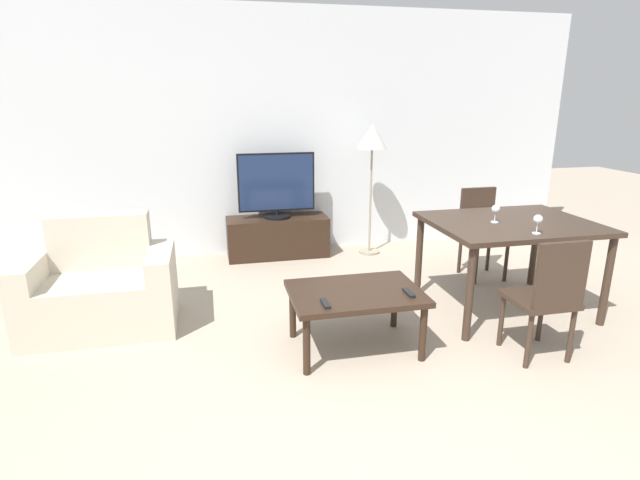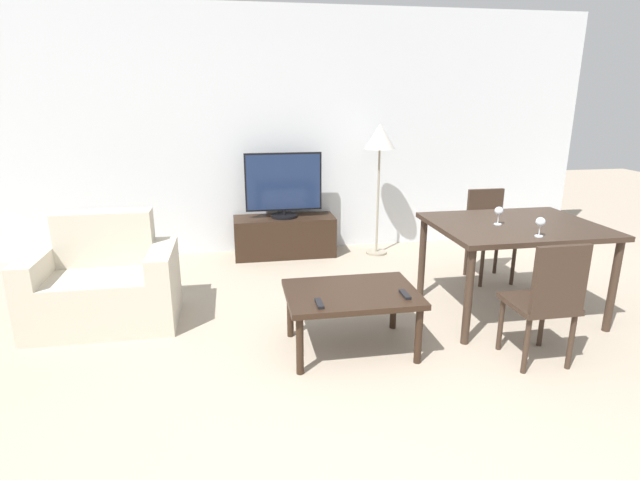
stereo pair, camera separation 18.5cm
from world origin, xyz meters
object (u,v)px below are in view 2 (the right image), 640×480
at_px(remote_primary, 405,294).
at_px(coffee_table, 351,298).
at_px(tv_stand, 285,236).
at_px(remote_secondary, 319,303).
at_px(dining_chair_far, 488,230).
at_px(dining_chair_near, 547,298).
at_px(tv, 284,185).
at_px(armchair, 104,286).
at_px(floor_lamp, 380,143).
at_px(wine_glass_left, 499,212).
at_px(wine_glass_center, 540,223).
at_px(dining_table, 514,234).

bearing_deg(remote_primary, coffee_table, 156.92).
bearing_deg(tv_stand, remote_secondary, -90.70).
distance_m(dining_chair_far, remote_primary, 1.90).
bearing_deg(remote_primary, dining_chair_near, -18.33).
bearing_deg(tv, coffee_table, -84.11).
bearing_deg(coffee_table, remote_secondary, -143.61).
distance_m(tv, dining_chair_far, 2.20).
bearing_deg(armchair, remote_primary, -23.04).
xyz_separation_m(floor_lamp, wine_glass_left, (0.47, -1.77, -0.39)).
xyz_separation_m(floor_lamp, remote_secondary, (-1.08, -2.34, -0.81)).
xyz_separation_m(armchair, floor_lamp, (2.65, 1.37, 0.95)).
relative_size(armchair, wine_glass_left, 7.64).
height_order(floor_lamp, remote_primary, floor_lamp).
bearing_deg(dining_chair_far, floor_lamp, 132.38).
relative_size(armchair, coffee_table, 1.21).
xyz_separation_m(armchair, wine_glass_center, (3.23, -0.78, 0.57)).
height_order(dining_table, dining_chair_near, dining_chair_near).
bearing_deg(wine_glass_left, remote_secondary, -159.63).
height_order(tv_stand, dining_table, dining_table).
height_order(tv, wine_glass_center, tv).
height_order(floor_lamp, remote_secondary, floor_lamp).
xyz_separation_m(tv, remote_secondary, (-0.03, -2.46, -0.35)).
bearing_deg(armchair, dining_table, -6.81).
bearing_deg(remote_primary, floor_lamp, 78.31).
xyz_separation_m(tv, coffee_table, (0.23, -2.27, -0.41)).
distance_m(coffee_table, dining_chair_near, 1.29).
height_order(dining_chair_near, wine_glass_left, wine_glass_left).
bearing_deg(coffee_table, dining_table, 15.08).
xyz_separation_m(dining_table, remote_primary, (-1.10, -0.53, -0.23)).
bearing_deg(dining_table, dining_chair_near, -105.45).
bearing_deg(dining_chair_near, remote_secondary, 170.76).
relative_size(floor_lamp, wine_glass_left, 10.07).
distance_m(tv, coffee_table, 2.32).
relative_size(floor_lamp, remote_secondary, 9.80).
bearing_deg(floor_lamp, wine_glass_center, -74.76).
xyz_separation_m(armchair, coffee_table, (1.83, -0.78, 0.08)).
bearing_deg(tv, armchair, -137.12).
xyz_separation_m(coffee_table, wine_glass_left, (1.28, 0.38, 0.48)).
xyz_separation_m(dining_chair_near, remote_secondary, (-1.48, 0.24, -0.03)).
bearing_deg(wine_glass_center, floor_lamp, 105.24).
xyz_separation_m(remote_secondary, wine_glass_center, (1.66, 0.20, 0.42)).
bearing_deg(dining_table, wine_glass_left, -176.78).
bearing_deg(remote_secondary, armchair, 148.19).
height_order(armchair, floor_lamp, floor_lamp).
distance_m(dining_table, remote_secondary, 1.82).
distance_m(coffee_table, floor_lamp, 2.46).
bearing_deg(tv, dining_chair_far, -28.99).
bearing_deg(remote_primary, dining_chair_far, 45.61).
height_order(dining_chair_near, wine_glass_center, wine_glass_center).
bearing_deg(wine_glass_left, tv, 128.77).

